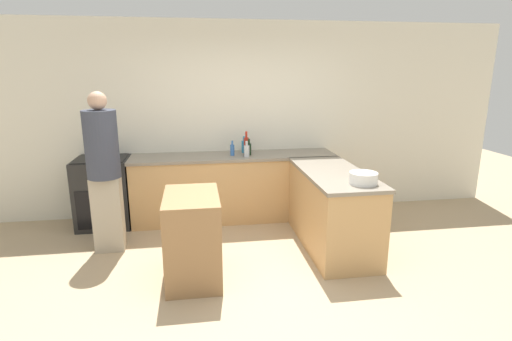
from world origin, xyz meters
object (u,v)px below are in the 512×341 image
(dish_soap_bottle, at_px, (244,146))
(hot_sauce_bottle, at_px, (246,145))
(person_by_range, at_px, (104,167))
(wine_bottle_dark, at_px, (249,149))
(mixing_bowl, at_px, (363,178))
(island_table, at_px, (193,237))
(vinegar_bottle_clear, at_px, (247,151))
(range_oven, at_px, (104,192))
(water_bottle_blue, at_px, (232,150))

(dish_soap_bottle, height_order, hot_sauce_bottle, hot_sauce_bottle)
(person_by_range, bearing_deg, wine_bottle_dark, 23.65)
(wine_bottle_dark, bearing_deg, dish_soap_bottle, 104.06)
(mixing_bowl, xyz_separation_m, person_by_range, (-2.70, 0.81, 0.02))
(hot_sauce_bottle, height_order, wine_bottle_dark, hot_sauce_bottle)
(island_table, distance_m, vinegar_bottle_clear, 1.71)
(dish_soap_bottle, bearing_deg, person_by_range, -151.02)
(person_by_range, bearing_deg, vinegar_bottle_clear, 21.06)
(wine_bottle_dark, bearing_deg, vinegar_bottle_clear, -112.53)
(vinegar_bottle_clear, height_order, hot_sauce_bottle, hot_sauce_bottle)
(range_oven, distance_m, hot_sauce_bottle, 2.00)
(vinegar_bottle_clear, height_order, wine_bottle_dark, wine_bottle_dark)
(island_table, height_order, mixing_bowl, mixing_bowl)
(dish_soap_bottle, bearing_deg, island_table, -112.89)
(range_oven, bearing_deg, hot_sauce_bottle, 1.00)
(wine_bottle_dark, relative_size, person_by_range, 0.12)
(island_table, height_order, vinegar_bottle_clear, vinegar_bottle_clear)
(mixing_bowl, relative_size, wine_bottle_dark, 1.28)
(dish_soap_bottle, height_order, vinegar_bottle_clear, dish_soap_bottle)
(hot_sauce_bottle, relative_size, wine_bottle_dark, 1.41)
(dish_soap_bottle, bearing_deg, wine_bottle_dark, -75.94)
(range_oven, xyz_separation_m, wine_bottle_dark, (1.94, -0.05, 0.54))
(mixing_bowl, height_order, vinegar_bottle_clear, vinegar_bottle_clear)
(mixing_bowl, bearing_deg, person_by_range, 163.34)
(island_table, bearing_deg, mixing_bowl, -0.36)
(mixing_bowl, relative_size, dish_soap_bottle, 1.24)
(island_table, distance_m, water_bottle_blue, 1.76)
(vinegar_bottle_clear, bearing_deg, range_oven, 175.27)
(range_oven, relative_size, person_by_range, 0.51)
(dish_soap_bottle, xyz_separation_m, wine_bottle_dark, (0.04, -0.18, -0.00))
(vinegar_bottle_clear, bearing_deg, hot_sauce_bottle, 83.63)
(island_table, height_order, hot_sauce_bottle, hot_sauce_bottle)
(dish_soap_bottle, xyz_separation_m, hot_sauce_bottle, (0.02, -0.10, 0.03))
(mixing_bowl, distance_m, dish_soap_bottle, 2.01)
(mixing_bowl, relative_size, water_bottle_blue, 1.42)
(water_bottle_blue, bearing_deg, dish_soap_bottle, 41.31)
(wine_bottle_dark, bearing_deg, person_by_range, -156.35)
(range_oven, xyz_separation_m, vinegar_bottle_clear, (1.90, -0.16, 0.54))
(range_oven, distance_m, mixing_bowl, 3.36)
(dish_soap_bottle, bearing_deg, vinegar_bottle_clear, -90.20)
(dish_soap_bottle, xyz_separation_m, person_by_range, (-1.69, -0.94, -0.01))
(hot_sauce_bottle, bearing_deg, dish_soap_bottle, 102.00)
(mixing_bowl, relative_size, vinegar_bottle_clear, 1.34)
(dish_soap_bottle, relative_size, vinegar_bottle_clear, 1.08)
(mixing_bowl, distance_m, hot_sauce_bottle, 1.92)
(vinegar_bottle_clear, bearing_deg, island_table, -116.79)
(vinegar_bottle_clear, distance_m, hot_sauce_bottle, 0.20)
(person_by_range, bearing_deg, water_bottle_blue, 27.25)
(range_oven, height_order, mixing_bowl, mixing_bowl)
(island_table, height_order, wine_bottle_dark, wine_bottle_dark)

